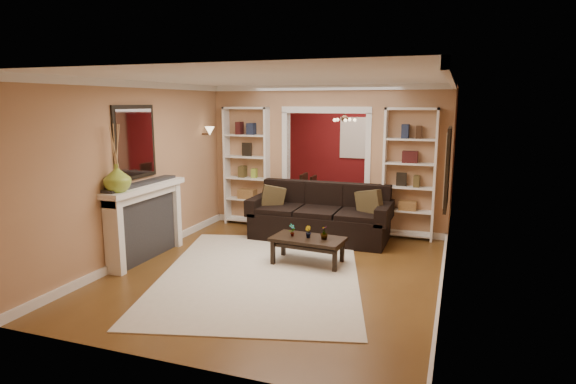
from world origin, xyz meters
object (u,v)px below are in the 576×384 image
at_px(sofa, 320,212).
at_px(fireplace, 147,222).
at_px(bookshelf_left, 247,166).
at_px(bookshelf_right, 409,174).
at_px(dining_table, 343,202).
at_px(coffee_table, 308,251).

bearing_deg(sofa, fireplace, -138.31).
xyz_separation_m(bookshelf_left, bookshelf_right, (3.10, 0.00, 0.00)).
distance_m(bookshelf_left, fireplace, 2.65).
bearing_deg(bookshelf_right, bookshelf_left, 180.00).
xyz_separation_m(bookshelf_left, fireplace, (-0.54, -2.53, -0.57)).
bearing_deg(dining_table, coffee_table, -175.40).
distance_m(bookshelf_left, bookshelf_right, 3.10).
distance_m(sofa, dining_table, 2.10).
xyz_separation_m(coffee_table, dining_table, (-0.28, 3.43, 0.06)).
relative_size(coffee_table, bookshelf_right, 0.46).
height_order(sofa, coffee_table, sofa).
height_order(coffee_table, bookshelf_left, bookshelf_left).
xyz_separation_m(bookshelf_left, dining_table, (1.58, 1.50, -0.89)).
bearing_deg(bookshelf_right, sofa, -158.21).
bearing_deg(bookshelf_left, dining_table, 43.67).
xyz_separation_m(bookshelf_right, dining_table, (-1.52, 1.50, -0.89)).
relative_size(coffee_table, dining_table, 0.71).
xyz_separation_m(coffee_table, bookshelf_right, (1.25, 1.92, 0.95)).
xyz_separation_m(bookshelf_right, fireplace, (-3.64, -2.53, -0.57)).
bearing_deg(coffee_table, fireplace, -160.70).
relative_size(sofa, coffee_table, 2.31).
height_order(sofa, bookshelf_right, bookshelf_right).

